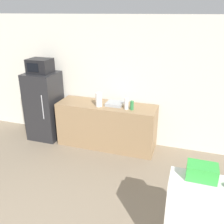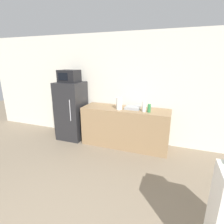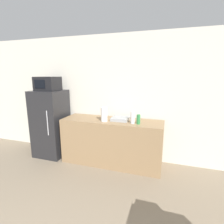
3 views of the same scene
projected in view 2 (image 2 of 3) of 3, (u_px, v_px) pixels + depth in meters
name	position (u px, v px, depth m)	size (l,w,h in m)	color
wall_back	(120.00, 89.00, 4.30)	(8.00, 0.06, 2.60)	silver
refrigerator	(72.00, 111.00, 4.49)	(0.65, 0.66, 1.46)	#232326
microwave	(69.00, 76.00, 4.24)	(0.46, 0.39, 0.29)	black
counter	(125.00, 127.00, 4.12)	(2.00, 0.62, 0.92)	#937551
sink_basin	(133.00, 108.00, 3.96)	(0.33, 0.30, 0.06)	#9EA3A8
bottle_tall	(144.00, 107.00, 3.71)	(0.08, 0.08, 0.22)	silver
bottle_short	(149.00, 108.00, 3.68)	(0.07, 0.07, 0.18)	#2D7F42
paper_towel_roll	(119.00, 104.00, 3.88)	(0.13, 0.13, 0.27)	white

